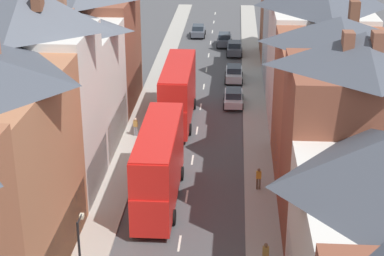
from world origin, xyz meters
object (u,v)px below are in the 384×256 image
Objects in this scene: car_parked_left_a at (198,31)px; car_parked_right_a at (233,97)px; car_near_silver at (224,39)px; double_decker_bus_lead at (159,164)px; double_decker_bus_mid_street at (178,92)px; car_parked_left_b at (234,48)px; car_mid_white at (234,73)px; pedestrian_mid_right at (259,178)px; pedestrian_mid_left at (266,254)px; pedestrian_far_left at (136,126)px.

car_parked_right_a is (4.90, -26.44, -0.01)m from car_parked_left_a.
car_near_silver is 21.87m from car_parked_right_a.
double_decker_bus_mid_street is at bearing 90.00° from double_decker_bus_lead.
double_decker_bus_lead is 37.41m from car_parked_left_b.
car_parked_right_a is at bearing -90.00° from car_parked_left_b.
pedestrian_mid_right reaches higher than car_mid_white.
pedestrian_mid_left is (3.27, -48.92, 0.19)m from car_near_silver.
double_decker_bus_lead reaches higher than car_near_silver.
double_decker_bus_lead is 6.71× the size of pedestrian_mid_right.
double_decker_bus_lead is 11.56m from pedestrian_far_left.
car_parked_left_b is at bearing 77.56° from double_decker_bus_mid_street.
pedestrian_far_left is at bearing -130.42° from double_decker_bus_mid_street.
pedestrian_mid_left reaches higher than car_parked_left_b.
pedestrian_mid_left reaches higher than car_parked_right_a.
pedestrian_mid_left is at bearing -61.44° from pedestrian_far_left.
car_parked_left_a is at bearing 97.31° from pedestrian_mid_left.
pedestrian_far_left reaches higher than car_near_silver.
double_decker_bus_lead reaches higher than pedestrian_mid_right.
double_decker_bus_mid_street is at bearing 117.80° from pedestrian_mid_right.
double_decker_bus_mid_street is 7.06m from car_parked_right_a.
car_mid_white is 2.57× the size of pedestrian_far_left.
pedestrian_far_left is at bearing -107.38° from car_parked_left_b.
car_near_silver is at bearing 85.00° from double_decker_bus_lead.
pedestrian_mid_left is at bearing -82.69° from car_parked_left_a.
car_mid_white is (1.30, -14.38, 0.01)m from car_near_silver.
car_mid_white is 34.60m from pedestrian_mid_left.
car_mid_white reaches higher than car_parked_left_a.
car_parked_left_a is 19.61m from car_mid_white.
car_near_silver is at bearing 107.12° from car_parked_left_b.
double_decker_bus_mid_street is 2.67× the size of car_near_silver.
car_parked_left_a is 2.44× the size of pedestrian_mid_right.
pedestrian_mid_left is 9.60m from pedestrian_mid_right.
double_decker_bus_lead is at bearing -90.01° from car_parked_left_a.
pedestrian_mid_right is at bearing -62.20° from double_decker_bus_mid_street.
car_parked_left_b is (4.91, 37.04, -1.96)m from double_decker_bus_lead.
car_mid_white is at bearing -84.83° from car_near_silver.
pedestrian_mid_left is at bearing -85.85° from car_parked_right_a.
double_decker_bus_mid_street is 2.44× the size of car_parked_right_a.
pedestrian_mid_right is at bearing -86.96° from car_parked_left_b.
pedestrian_mid_left is at bearing -89.38° from pedestrian_mid_right.
double_decker_bus_lead is at bearing -95.00° from car_near_silver.
pedestrian_mid_right is 1.00× the size of pedestrian_far_left.
car_near_silver is 2.51× the size of pedestrian_mid_right.
pedestrian_mid_left is 1.00× the size of pedestrian_mid_right.
car_near_silver reaches higher than car_parked_right_a.
car_parked_left_b reaches higher than car_near_silver.
car_near_silver is 39.46m from pedestrian_mid_right.
pedestrian_far_left is (-3.26, 10.95, -1.78)m from double_decker_bus_lead.
double_decker_bus_mid_street reaches higher than car_mid_white.
car_parked_right_a is (4.91, 19.43, -2.02)m from double_decker_bus_lead.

